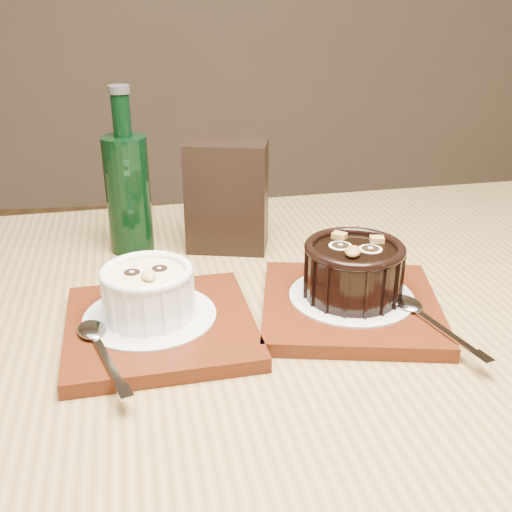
{
  "coord_description": "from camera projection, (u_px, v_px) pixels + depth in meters",
  "views": [
    {
      "loc": [
        -0.11,
        -0.61,
        1.06
      ],
      "look_at": [
        -0.04,
        -0.07,
        0.81
      ],
      "focal_mm": 42.0,
      "sensor_mm": 36.0,
      "label": 1
    }
  ],
  "objects": [
    {
      "name": "tray_right",
      "position": [
        350.0,
        306.0,
        0.62
      ],
      "size": [
        0.21,
        0.21,
        0.01
      ],
      "primitive_type": "cube",
      "rotation": [
        0.0,
        0.0,
        -0.17
      ],
      "color": "#511F0D",
      "rests_on": "table"
    },
    {
      "name": "spoon_right",
      "position": [
        430.0,
        319.0,
        0.58
      ],
      "size": [
        0.07,
        0.14,
        0.01
      ],
      "primitive_type": null,
      "rotation": [
        0.0,
        0.0,
        0.31
      ],
      "color": "silver",
      "rests_on": "tray_right"
    },
    {
      "name": "doily_right",
      "position": [
        351.0,
        296.0,
        0.63
      ],
      "size": [
        0.13,
        0.13,
        0.0
      ],
      "primitive_type": "cylinder",
      "color": "silver",
      "rests_on": "tray_right"
    },
    {
      "name": "condiment_stand",
      "position": [
        227.0,
        196.0,
        0.76
      ],
      "size": [
        0.11,
        0.08,
        0.14
      ],
      "primitive_type": "cube",
      "rotation": [
        0.0,
        0.0,
        -0.21
      ],
      "color": "black",
      "rests_on": "table"
    },
    {
      "name": "tray_left",
      "position": [
        160.0,
        326.0,
        0.59
      ],
      "size": [
        0.2,
        0.2,
        0.01
      ],
      "primitive_type": "cube",
      "rotation": [
        0.0,
        0.0,
        0.11
      ],
      "color": "#511F0D",
      "rests_on": "table"
    },
    {
      "name": "table",
      "position": [
        251.0,
        405.0,
        0.63
      ],
      "size": [
        1.27,
        0.92,
        0.75
      ],
      "rotation": [
        0.0,
        0.0,
        0.1
      ],
      "color": "olive",
      "rests_on": "ground"
    },
    {
      "name": "spoon_left",
      "position": [
        101.0,
        348.0,
        0.53
      ],
      "size": [
        0.07,
        0.13,
        0.01
      ],
      "primitive_type": null,
      "rotation": [
        0.0,
        0.0,
        0.37
      ],
      "color": "silver",
      "rests_on": "tray_left"
    },
    {
      "name": "doily_left",
      "position": [
        150.0,
        315.0,
        0.59
      ],
      "size": [
        0.13,
        0.13,
        0.0
      ],
      "primitive_type": "cylinder",
      "color": "silver",
      "rests_on": "tray_left"
    },
    {
      "name": "ramekin_dark",
      "position": [
        353.0,
        268.0,
        0.61
      ],
      "size": [
        0.1,
        0.1,
        0.06
      ],
      "rotation": [
        0.0,
        0.0,
        -0.4
      ],
      "color": "black",
      "rests_on": "doily_right"
    },
    {
      "name": "ramekin_white",
      "position": [
        148.0,
        290.0,
        0.58
      ],
      "size": [
        0.09,
        0.09,
        0.05
      ],
      "rotation": [
        0.0,
        0.0,
        0.22
      ],
      "color": "white",
      "rests_on": "doily_left"
    },
    {
      "name": "green_bottle",
      "position": [
        128.0,
        190.0,
        0.75
      ],
      "size": [
        0.06,
        0.06,
        0.21
      ],
      "color": "black",
      "rests_on": "table"
    }
  ]
}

